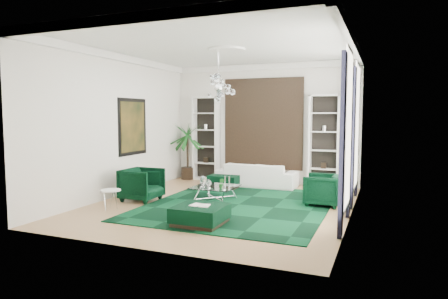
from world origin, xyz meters
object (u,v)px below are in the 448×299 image
at_px(armchair_left, 142,184).
at_px(armchair_right, 322,190).
at_px(ottoman_side, 226,181).
at_px(coffee_table, 215,193).
at_px(palm, 187,143).
at_px(sofa, 257,175).
at_px(side_table, 111,200).
at_px(ottoman_front, 200,215).

relative_size(armchair_left, armchair_right, 1.09).
relative_size(armchair_left, ottoman_side, 1.05).
height_order(coffee_table, palm, palm).
height_order(sofa, armchair_left, armchair_left).
xyz_separation_m(coffee_table, side_table, (-1.85, -1.82, 0.04)).
bearing_deg(palm, side_table, -85.43).
relative_size(armchair_left, coffee_table, 0.86).
xyz_separation_m(sofa, armchair_left, (-2.12, -3.05, 0.06)).
distance_m(armchair_left, coffee_table, 1.89).
bearing_deg(armchair_right, sofa, -130.10).
xyz_separation_m(sofa, palm, (-2.61, 0.44, 0.87)).
distance_m(armchair_right, ottoman_front, 3.32).
height_order(ottoman_side, palm, palm).
bearing_deg(side_table, sofa, 61.66).
height_order(sofa, ottoman_front, sofa).
height_order(armchair_right, palm, palm).
distance_m(sofa, ottoman_side, 0.99).
bearing_deg(ottoman_front, ottoman_side, 104.77).
bearing_deg(sofa, side_table, 61.66).
xyz_separation_m(sofa, ottoman_front, (0.24, -4.53, -0.16)).
bearing_deg(ottoman_side, side_table, -111.46).
bearing_deg(ottoman_side, armchair_right, -23.79).
bearing_deg(armchair_right, palm, -115.63).
bearing_deg(side_table, armchair_right, 26.87).
relative_size(ottoman_side, side_table, 1.86).
height_order(sofa, side_table, sofa).
xyz_separation_m(sofa, armchair_right, (2.24, -1.88, 0.03)).
bearing_deg(ottoman_side, coffee_table, -76.63).
xyz_separation_m(sofa, coffee_table, (-0.39, -2.33, -0.17)).
height_order(armchair_left, ottoman_front, armchair_left).
bearing_deg(palm, sofa, -9.59).
relative_size(sofa, ottoman_side, 2.78).
bearing_deg(sofa, palm, -9.59).
bearing_deg(side_table, armchair_left, 83.77).
bearing_deg(armchair_left, armchair_right, -74.96).
distance_m(armchair_right, palm, 5.44).
height_order(armchair_left, side_table, armchair_left).
bearing_deg(side_table, coffee_table, 44.56).
bearing_deg(palm, ottoman_front, -60.25).
height_order(ottoman_side, side_table, side_table).
xyz_separation_m(armchair_right, palm, (-4.84, 2.32, 0.85)).
bearing_deg(sofa, ottoman_front, 92.98).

